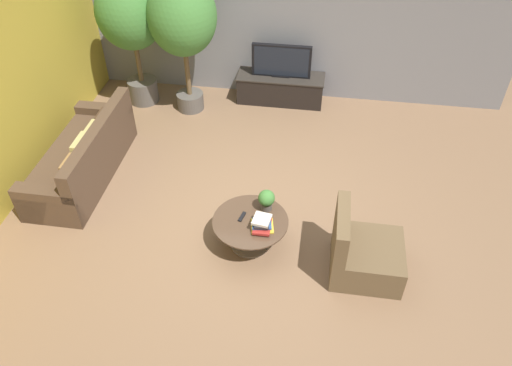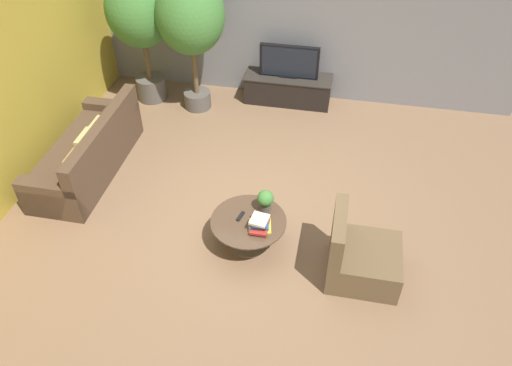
{
  "view_description": "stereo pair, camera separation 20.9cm",
  "coord_description": "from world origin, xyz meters",
  "views": [
    {
      "loc": [
        0.7,
        -4.49,
        4.6
      ],
      "look_at": [
        0.01,
        0.1,
        0.55
      ],
      "focal_mm": 35.0,
      "sensor_mm": 36.0,
      "label": 1
    },
    {
      "loc": [
        0.91,
        -4.45,
        4.6
      ],
      "look_at": [
        0.01,
        0.1,
        0.55
      ],
      "focal_mm": 35.0,
      "sensor_mm": 36.0,
      "label": 2
    }
  ],
  "objects": [
    {
      "name": "book_stack",
      "position": [
        0.17,
        -0.49,
        0.46
      ],
      "size": [
        0.3,
        0.31,
        0.14
      ],
      "color": "gold",
      "rests_on": "coffee_table"
    },
    {
      "name": "armchair_wicker",
      "position": [
        1.34,
        -0.61,
        0.27
      ],
      "size": [
        0.8,
        0.76,
        0.86
      ],
      "rotation": [
        0.0,
        0.0,
        1.57
      ],
      "color": "brown",
      "rests_on": "ground"
    },
    {
      "name": "coffee_table",
      "position": [
        0.02,
        -0.4,
        0.27
      ],
      "size": [
        0.9,
        0.9,
        0.39
      ],
      "color": "#756656",
      "rests_on": "ground"
    },
    {
      "name": "potted_palm_corner",
      "position": [
        -1.47,
        2.48,
        1.55
      ],
      "size": [
        1.05,
        1.05,
        2.22
      ],
      "color": "#514C47",
      "rests_on": "ground"
    },
    {
      "name": "potted_palm_tall",
      "position": [
        -2.32,
        2.6,
        1.47
      ],
      "size": [
        1.06,
        1.06,
        2.15
      ],
      "color": "#514C47",
      "rests_on": "ground"
    },
    {
      "name": "ground_plane",
      "position": [
        0.0,
        0.0,
        0.0
      ],
      "size": [
        24.0,
        24.0,
        0.0
      ],
      "primitive_type": "plane",
      "color": "brown"
    },
    {
      "name": "back_wall_stone",
      "position": [
        0.0,
        3.26,
        1.5
      ],
      "size": [
        7.4,
        0.12,
        3.0
      ],
      "primitive_type": "cube",
      "color": "slate",
      "rests_on": "ground"
    },
    {
      "name": "potted_plant_tabletop",
      "position": [
        0.18,
        -0.17,
        0.55
      ],
      "size": [
        0.2,
        0.2,
        0.28
      ],
      "color": "#514C47",
      "rests_on": "coffee_table"
    },
    {
      "name": "remote_black",
      "position": [
        -0.09,
        -0.36,
        0.4
      ],
      "size": [
        0.08,
        0.16,
        0.02
      ],
      "primitive_type": "cube",
      "rotation": [
        0.0,
        0.0,
        -0.23
      ],
      "color": "black",
      "rests_on": "coffee_table"
    },
    {
      "name": "media_console",
      "position": [
        0.0,
        2.94,
        0.25
      ],
      "size": [
        1.46,
        0.5,
        0.48
      ],
      "color": "black",
      "rests_on": "ground"
    },
    {
      "name": "television",
      "position": [
        0.0,
        2.94,
        0.75
      ],
      "size": [
        0.97,
        0.13,
        0.55
      ],
      "color": "black",
      "rests_on": "media_console"
    },
    {
      "name": "couch_by_wall",
      "position": [
        -2.49,
        0.55,
        0.29
      ],
      "size": [
        0.84,
        2.11,
        0.84
      ],
      "rotation": [
        0.0,
        0.0,
        -1.57
      ],
      "color": "#4C3828",
      "rests_on": "ground"
    }
  ]
}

